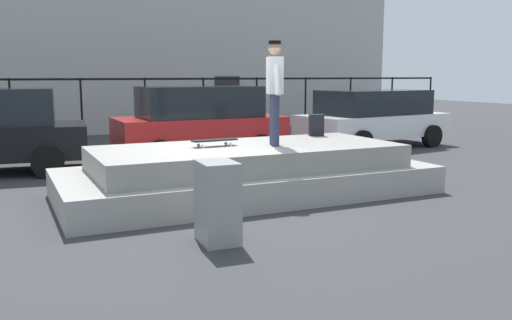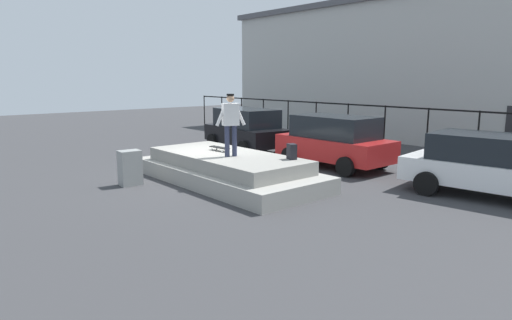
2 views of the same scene
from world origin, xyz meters
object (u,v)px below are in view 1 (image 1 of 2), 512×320
(skateboarder, at_px, (275,85))
(car_white_hatchback_far, at_px, (373,117))
(skateboard, at_px, (215,141))
(utility_box, at_px, (217,202))
(backpack, at_px, (316,125))
(car_red_hatchback_mid, at_px, (200,121))

(skateboarder, distance_m, car_white_hatchback_far, 7.08)
(skateboard, distance_m, utility_box, 2.71)
(utility_box, bearing_deg, skateboarder, 52.34)
(car_white_hatchback_far, distance_m, utility_box, 9.90)
(skateboarder, xyz_separation_m, backpack, (1.45, 1.00, -0.82))
(skateboard, distance_m, car_white_hatchback_far, 7.63)
(skateboard, bearing_deg, utility_box, -110.32)
(backpack, xyz_separation_m, car_red_hatchback_mid, (-1.28, 3.35, -0.13))
(skateboard, bearing_deg, car_white_hatchback_far, 32.51)
(car_white_hatchback_far, bearing_deg, car_red_hatchback_mid, -179.32)
(skateboarder, bearing_deg, car_red_hatchback_mid, 87.74)
(skateboarder, height_order, utility_box, skateboarder)
(skateboarder, distance_m, utility_box, 3.22)
(skateboarder, relative_size, car_red_hatchback_mid, 0.44)
(car_white_hatchback_far, bearing_deg, backpack, -139.51)
(skateboarder, height_order, skateboard, skateboarder)
(skateboarder, relative_size, car_white_hatchback_far, 0.38)
(car_white_hatchback_far, relative_size, utility_box, 4.54)
(skateboard, bearing_deg, skateboarder, -17.43)
(skateboarder, height_order, car_white_hatchback_far, skateboarder)
(backpack, distance_m, car_red_hatchback_mid, 3.59)
(backpack, height_order, utility_box, backpack)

